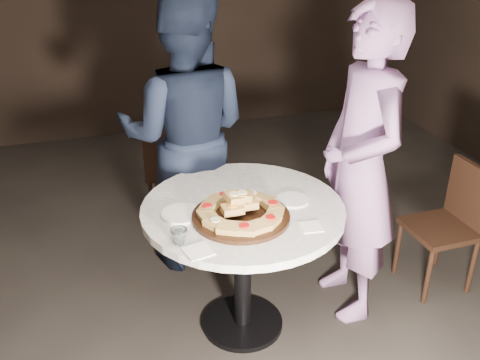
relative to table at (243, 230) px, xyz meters
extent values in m
plane|color=black|center=(-0.03, -0.12, -0.66)|extent=(7.00, 7.00, 0.00)
cylinder|color=black|center=(0.00, 0.00, -0.65)|extent=(0.52, 0.52, 0.03)
cylinder|color=black|center=(0.00, 0.00, -0.26)|extent=(0.11, 0.11, 0.75)
cylinder|color=silver|center=(0.00, 0.00, 0.13)|extent=(1.18, 1.18, 0.04)
cylinder|color=black|center=(-0.05, -0.12, 0.16)|extent=(0.66, 0.66, 0.02)
cube|color=#A97F41|center=(0.12, -0.12, 0.19)|extent=(0.10, 0.12, 0.05)
cylinder|color=red|center=(0.12, -0.12, 0.21)|extent=(0.06, 0.06, 0.01)
cube|color=#A97F41|center=(0.11, -0.05, 0.19)|extent=(0.13, 0.13, 0.05)
cube|color=#A97F41|center=(0.06, 0.01, 0.19)|extent=(0.13, 0.13, 0.05)
cylinder|color=beige|center=(0.06, 0.01, 0.21)|extent=(0.07, 0.07, 0.01)
cube|color=#A97F41|center=(-0.01, 0.05, 0.19)|extent=(0.13, 0.12, 0.05)
cube|color=#A97F41|center=(-0.09, 0.05, 0.19)|extent=(0.12, 0.10, 0.05)
cylinder|color=red|center=(-0.09, 0.05, 0.21)|extent=(0.06, 0.06, 0.01)
cube|color=#A97F41|center=(-0.16, 0.01, 0.19)|extent=(0.13, 0.13, 0.05)
cube|color=#A97F41|center=(-0.21, -0.05, 0.19)|extent=(0.13, 0.13, 0.05)
cylinder|color=red|center=(-0.21, -0.05, 0.21)|extent=(0.07, 0.07, 0.01)
cube|color=#A97F41|center=(-0.22, -0.12, 0.19)|extent=(0.10, 0.12, 0.05)
cube|color=#A97F41|center=(-0.20, -0.20, 0.19)|extent=(0.12, 0.13, 0.05)
cylinder|color=beige|center=(-0.20, -0.20, 0.21)|extent=(0.07, 0.07, 0.01)
cube|color=#A97F41|center=(-0.16, -0.26, 0.19)|extent=(0.13, 0.12, 0.05)
cube|color=#A97F41|center=(-0.09, -0.29, 0.19)|extent=(0.13, 0.12, 0.05)
cylinder|color=red|center=(-0.09, -0.29, 0.21)|extent=(0.06, 0.06, 0.01)
cube|color=#A97F41|center=(-0.01, -0.29, 0.19)|extent=(0.12, 0.10, 0.05)
cube|color=#A97F41|center=(0.06, -0.26, 0.19)|extent=(0.13, 0.13, 0.05)
cylinder|color=red|center=(0.06, -0.26, 0.21)|extent=(0.07, 0.07, 0.01)
cube|color=#A97F41|center=(0.11, -0.19, 0.19)|extent=(0.13, 0.13, 0.05)
cube|color=#A97F41|center=(0.00, -0.10, 0.23)|extent=(0.09, 0.11, 0.04)
cylinder|color=#2D6B1E|center=(0.00, -0.10, 0.25)|extent=(0.05, 0.05, 0.01)
cube|color=#A97F41|center=(-0.07, -0.07, 0.23)|extent=(0.10, 0.12, 0.04)
cylinder|color=beige|center=(-0.07, -0.07, 0.25)|extent=(0.06, 0.06, 0.01)
cube|color=#A97F41|center=(-0.10, -0.14, 0.23)|extent=(0.11, 0.08, 0.04)
cylinder|color=orange|center=(-0.10, -0.14, 0.25)|extent=(0.05, 0.05, 0.01)
cube|color=#A97F41|center=(-0.03, -0.09, 0.26)|extent=(0.13, 0.12, 0.04)
cylinder|color=beige|center=(-0.03, -0.09, 0.28)|extent=(0.06, 0.06, 0.01)
cube|color=#A97F41|center=(-0.08, -0.09, 0.26)|extent=(0.09, 0.12, 0.04)
cylinder|color=beige|center=(-0.08, -0.09, 0.28)|extent=(0.05, 0.05, 0.01)
cylinder|color=white|center=(-0.33, 0.01, 0.16)|extent=(0.23, 0.23, 0.01)
cylinder|color=white|center=(0.27, -0.03, 0.16)|extent=(0.20, 0.20, 0.01)
imported|color=silver|center=(-0.39, -0.25, 0.19)|extent=(0.09, 0.09, 0.08)
cube|color=white|center=(-0.33, -0.35, 0.15)|extent=(0.15, 0.15, 0.01)
cube|color=white|center=(0.26, -0.31, 0.15)|extent=(0.12, 0.12, 0.01)
cube|color=black|center=(-0.13, 1.43, -0.28)|extent=(0.45, 0.45, 0.03)
cube|color=black|center=(-0.18, 1.26, -0.08)|extent=(0.36, 0.14, 0.39)
cylinder|color=black|center=(0.06, 1.53, -0.47)|extent=(0.04, 0.04, 0.39)
cylinder|color=black|center=(-0.23, 1.62, -0.47)|extent=(0.04, 0.04, 0.39)
cylinder|color=black|center=(-0.03, 1.24, -0.47)|extent=(0.04, 0.04, 0.39)
cylinder|color=black|center=(-0.32, 1.33, -0.47)|extent=(0.04, 0.04, 0.39)
cube|color=black|center=(1.32, 0.02, -0.25)|extent=(0.39, 0.39, 0.04)
cube|color=black|center=(1.51, 0.02, -0.04)|extent=(0.04, 0.39, 0.41)
cylinder|color=black|center=(1.15, 0.18, -0.46)|extent=(0.03, 0.03, 0.41)
cylinder|color=black|center=(1.16, -0.15, -0.46)|extent=(0.03, 0.03, 0.41)
cylinder|color=black|center=(1.48, 0.19, -0.46)|extent=(0.03, 0.03, 0.41)
cylinder|color=black|center=(1.49, -0.14, -0.46)|extent=(0.03, 0.03, 0.41)
imported|color=#141C31|center=(-0.13, 0.81, 0.26)|extent=(1.08, 0.96, 1.85)
imported|color=#86639B|center=(0.70, 0.02, 0.27)|extent=(0.48, 0.70, 1.86)
camera|label=1|loc=(-0.76, -2.36, 1.54)|focal=40.00mm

